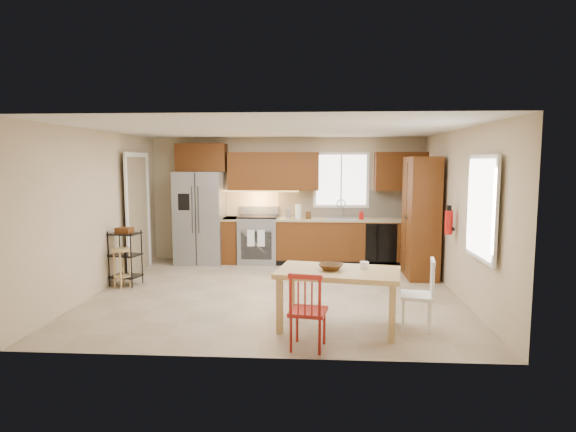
% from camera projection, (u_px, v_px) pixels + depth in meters
% --- Properties ---
extents(floor, '(5.50, 5.50, 0.00)m').
position_uv_depth(floor, '(276.00, 292.00, 7.45)').
color(floor, '#9E8A6F').
rests_on(floor, ground).
extents(ceiling, '(5.50, 5.00, 0.02)m').
position_uv_depth(ceiling, '(276.00, 129.00, 7.17)').
color(ceiling, silver).
rests_on(ceiling, ground).
extents(wall_back, '(5.50, 0.02, 2.50)m').
position_uv_depth(wall_back, '(287.00, 199.00, 9.79)').
color(wall_back, '#CCB793').
rests_on(wall_back, ground).
extents(wall_front, '(5.50, 0.02, 2.50)m').
position_uv_depth(wall_front, '(254.00, 239.00, 4.83)').
color(wall_front, '#CCB793').
rests_on(wall_front, ground).
extents(wall_left, '(0.02, 5.00, 2.50)m').
position_uv_depth(wall_left, '(100.00, 211.00, 7.48)').
color(wall_left, '#CCB793').
rests_on(wall_left, ground).
extents(wall_right, '(0.02, 5.00, 2.50)m').
position_uv_depth(wall_right, '(460.00, 214.00, 7.14)').
color(wall_right, '#CCB793').
rests_on(wall_right, ground).
extents(refrigerator, '(0.92, 0.75, 1.82)m').
position_uv_depth(refrigerator, '(200.00, 217.00, 9.56)').
color(refrigerator, gray).
rests_on(refrigerator, floor).
extents(range_stove, '(0.76, 0.63, 0.92)m').
position_uv_depth(range_stove, '(258.00, 240.00, 9.60)').
color(range_stove, gray).
rests_on(range_stove, floor).
extents(base_cabinet_narrow, '(0.30, 0.60, 0.90)m').
position_uv_depth(base_cabinet_narrow, '(231.00, 240.00, 9.65)').
color(base_cabinet_narrow, '#583010').
rests_on(base_cabinet_narrow, floor).
extents(base_cabinet_run, '(2.92, 0.60, 0.90)m').
position_uv_depth(base_cabinet_run, '(351.00, 241.00, 9.50)').
color(base_cabinet_run, '#583010').
rests_on(base_cabinet_run, floor).
extents(dishwasher, '(0.60, 0.02, 0.78)m').
position_uv_depth(dishwasher, '(381.00, 244.00, 9.18)').
color(dishwasher, black).
rests_on(dishwasher, floor).
extents(backsplash, '(2.92, 0.03, 0.55)m').
position_uv_depth(backsplash, '(350.00, 203.00, 9.70)').
color(backsplash, beige).
rests_on(backsplash, wall_back).
extents(upper_over_fridge, '(1.00, 0.35, 0.55)m').
position_uv_depth(upper_over_fridge, '(201.00, 157.00, 9.63)').
color(upper_over_fridge, '#562E0E').
rests_on(upper_over_fridge, wall_back).
extents(upper_left_block, '(1.80, 0.35, 0.75)m').
position_uv_depth(upper_left_block, '(274.00, 171.00, 9.57)').
color(upper_left_block, '#562E0E').
rests_on(upper_left_block, wall_back).
extents(upper_right_block, '(1.00, 0.35, 0.75)m').
position_uv_depth(upper_right_block, '(401.00, 171.00, 9.41)').
color(upper_right_block, '#562E0E').
rests_on(upper_right_block, wall_back).
extents(window_back, '(1.12, 0.04, 1.12)m').
position_uv_depth(window_back, '(341.00, 180.00, 9.66)').
color(window_back, white).
rests_on(window_back, wall_back).
extents(sink, '(0.62, 0.46, 0.16)m').
position_uv_depth(sink, '(341.00, 221.00, 9.47)').
color(sink, gray).
rests_on(sink, base_cabinet_run).
extents(undercab_glow, '(1.60, 0.30, 0.01)m').
position_uv_depth(undercab_glow, '(259.00, 191.00, 9.61)').
color(undercab_glow, '#FFBF66').
rests_on(undercab_glow, wall_back).
extents(soap_bottle, '(0.09, 0.09, 0.19)m').
position_uv_depth(soap_bottle, '(361.00, 214.00, 9.33)').
color(soap_bottle, '#B5110C').
rests_on(soap_bottle, base_cabinet_run).
extents(paper_towel, '(0.12, 0.12, 0.28)m').
position_uv_depth(paper_towel, '(298.00, 211.00, 9.45)').
color(paper_towel, white).
rests_on(paper_towel, base_cabinet_run).
extents(canister_steel, '(0.11, 0.11, 0.18)m').
position_uv_depth(canister_steel, '(288.00, 214.00, 9.47)').
color(canister_steel, gray).
rests_on(canister_steel, base_cabinet_run).
extents(canister_wood, '(0.10, 0.10, 0.14)m').
position_uv_depth(canister_wood, '(308.00, 215.00, 9.42)').
color(canister_wood, '#533316').
rests_on(canister_wood, base_cabinet_run).
extents(pantry, '(0.50, 0.95, 2.10)m').
position_uv_depth(pantry, '(421.00, 217.00, 8.37)').
color(pantry, '#583010').
rests_on(pantry, floor).
extents(fire_extinguisher, '(0.12, 0.12, 0.36)m').
position_uv_depth(fire_extinguisher, '(449.00, 222.00, 7.31)').
color(fire_extinguisher, '#B5110C').
rests_on(fire_extinguisher, wall_right).
extents(window_right, '(0.04, 1.02, 1.32)m').
position_uv_depth(window_right, '(482.00, 208.00, 5.98)').
color(window_right, white).
rests_on(window_right, wall_right).
extents(doorway, '(0.04, 0.95, 2.10)m').
position_uv_depth(doorway, '(137.00, 215.00, 8.79)').
color(doorway, '#8C7A59').
rests_on(doorway, wall_left).
extents(dining_table, '(1.57, 1.05, 0.71)m').
position_uv_depth(dining_table, '(338.00, 300.00, 5.82)').
color(dining_table, tan).
rests_on(dining_table, floor).
extents(chair_red, '(0.46, 0.46, 0.85)m').
position_uv_depth(chair_red, '(308.00, 310.00, 5.19)').
color(chair_red, '#A42219').
rests_on(chair_red, floor).
extents(chair_white, '(0.46, 0.46, 0.85)m').
position_uv_depth(chair_white, '(417.00, 294.00, 5.80)').
color(chair_white, white).
rests_on(chair_white, floor).
extents(table_bowl, '(0.34, 0.34, 0.07)m').
position_uv_depth(table_bowl, '(331.00, 270.00, 5.79)').
color(table_bowl, '#533316').
rests_on(table_bowl, dining_table).
extents(table_jar, '(0.11, 0.11, 0.12)m').
position_uv_depth(table_jar, '(364.00, 267.00, 5.85)').
color(table_jar, white).
rests_on(table_jar, dining_table).
extents(bar_stool, '(0.34, 0.34, 0.64)m').
position_uv_depth(bar_stool, '(122.00, 268.00, 7.72)').
color(bar_stool, tan).
rests_on(bar_stool, floor).
extents(utility_cart, '(0.51, 0.43, 0.90)m').
position_uv_depth(utility_cart, '(125.00, 258.00, 7.86)').
color(utility_cart, black).
rests_on(utility_cart, floor).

